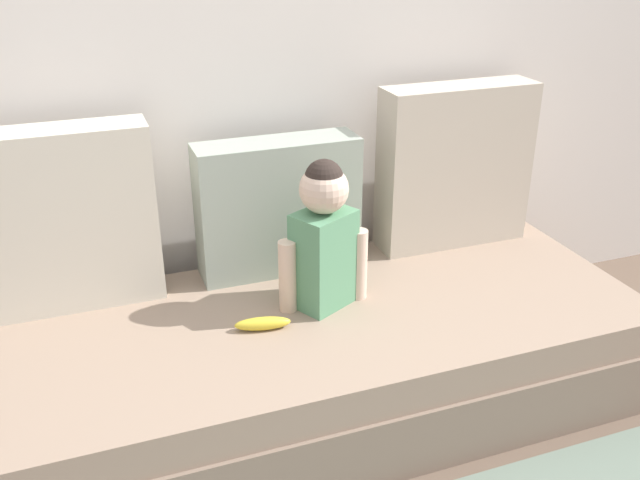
{
  "coord_description": "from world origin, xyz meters",
  "views": [
    {
      "loc": [
        -0.63,
        -1.79,
        1.49
      ],
      "look_at": [
        0.03,
        0.0,
        0.6
      ],
      "focal_mm": 39.29,
      "sensor_mm": 36.0,
      "label": 1
    }
  ],
  "objects_px": {
    "throw_pillow_left": "(66,219)",
    "throw_pillow_right": "(455,166)",
    "toddler": "(324,235)",
    "banana": "(263,324)",
    "couch": "(311,359)",
    "throw_pillow_center": "(278,207)"
  },
  "relations": [
    {
      "from": "throw_pillow_left",
      "to": "throw_pillow_right",
      "type": "relative_size",
      "value": 0.96
    },
    {
      "from": "toddler",
      "to": "banana",
      "type": "bearing_deg",
      "value": -159.55
    },
    {
      "from": "couch",
      "to": "banana",
      "type": "relative_size",
      "value": 12.92
    },
    {
      "from": "toddler",
      "to": "throw_pillow_left",
      "type": "bearing_deg",
      "value": 158.89
    },
    {
      "from": "couch",
      "to": "throw_pillow_left",
      "type": "relative_size",
      "value": 3.81
    },
    {
      "from": "throw_pillow_center",
      "to": "toddler",
      "type": "bearing_deg",
      "value": -78.23
    },
    {
      "from": "couch",
      "to": "throw_pillow_center",
      "type": "distance_m",
      "value": 0.53
    },
    {
      "from": "throw_pillow_left",
      "to": "throw_pillow_center",
      "type": "xyz_separation_m",
      "value": [
        0.68,
        0.0,
        -0.05
      ]
    },
    {
      "from": "throw_pillow_right",
      "to": "toddler",
      "type": "xyz_separation_m",
      "value": [
        -0.62,
        -0.29,
        -0.06
      ]
    },
    {
      "from": "throw_pillow_left",
      "to": "banana",
      "type": "xyz_separation_m",
      "value": [
        0.51,
        -0.37,
        -0.27
      ]
    },
    {
      "from": "couch",
      "to": "throw_pillow_left",
      "type": "bearing_deg",
      "value": 153.94
    },
    {
      "from": "banana",
      "to": "toddler",
      "type": "bearing_deg",
      "value": 20.45
    },
    {
      "from": "couch",
      "to": "banana",
      "type": "bearing_deg",
      "value": -167.29
    },
    {
      "from": "throw_pillow_right",
      "to": "throw_pillow_left",
      "type": "bearing_deg",
      "value": 180.0
    },
    {
      "from": "throw_pillow_left",
      "to": "throw_pillow_center",
      "type": "height_order",
      "value": "throw_pillow_left"
    },
    {
      "from": "toddler",
      "to": "banana",
      "type": "relative_size",
      "value": 2.86
    },
    {
      "from": "throw_pillow_left",
      "to": "throw_pillow_center",
      "type": "relative_size",
      "value": 1.04
    },
    {
      "from": "throw_pillow_right",
      "to": "banana",
      "type": "xyz_separation_m",
      "value": [
        -0.85,
        -0.37,
        -0.28
      ]
    },
    {
      "from": "throw_pillow_center",
      "to": "banana",
      "type": "relative_size",
      "value": 3.26
    },
    {
      "from": "couch",
      "to": "throw_pillow_center",
      "type": "xyz_separation_m",
      "value": [
        0.0,
        0.33,
        0.41
      ]
    },
    {
      "from": "throw_pillow_left",
      "to": "banana",
      "type": "distance_m",
      "value": 0.69
    },
    {
      "from": "toddler",
      "to": "banana",
      "type": "distance_m",
      "value": 0.33
    }
  ]
}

